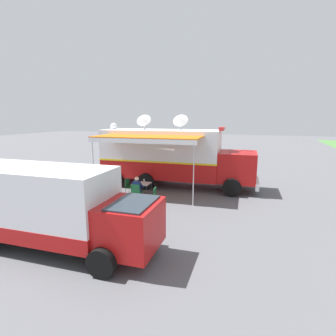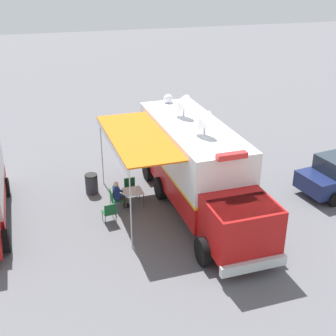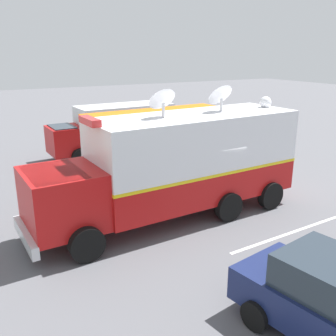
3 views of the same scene
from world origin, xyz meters
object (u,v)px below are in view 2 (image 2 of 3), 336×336
object	(u,v)px
folding_table	(133,192)
folding_chair_spare_by_truck	(110,211)
folding_chair_at_table	(114,198)
water_bottle	(136,189)
trash_bin	(92,184)
seated_responder	(118,194)
command_truck	(198,166)
folding_chair_beside_table	(130,186)

from	to	relation	value
folding_table	folding_chair_spare_by_truck	size ratio (longest dim) A/B	0.96
folding_chair_at_table	folding_chair_spare_by_truck	size ratio (longest dim) A/B	1.00
water_bottle	trash_bin	size ratio (longest dim) A/B	0.25
water_bottle	folding_chair_spare_by_truck	xyz separation A→B (m)	(1.29, 1.03, -0.32)
folding_chair_at_table	seated_responder	size ratio (longest dim) A/B	0.70
command_truck	folding_table	size ratio (longest dim) A/B	11.46
water_bottle	trash_bin	world-z (taller)	water_bottle
command_truck	folding_chair_at_table	distance (m)	3.76
command_truck	folding_chair_spare_by_truck	xyz separation A→B (m)	(3.73, 0.21, -1.43)
folding_chair_at_table	folding_chair_beside_table	size ratio (longest dim) A/B	1.00
water_bottle	seated_responder	bearing A→B (deg)	-2.72
folding_chair_beside_table	seated_responder	bearing A→B (deg)	51.73
command_truck	folding_chair_beside_table	world-z (taller)	command_truck
trash_bin	folding_chair_at_table	bearing A→B (deg)	114.14
command_truck	folding_table	world-z (taller)	command_truck
folding_table	water_bottle	size ratio (longest dim) A/B	3.74
command_truck	seated_responder	bearing A→B (deg)	-15.17
command_truck	folding_table	xyz separation A→B (m)	(2.57, -0.86, -1.27)
command_truck	folding_table	bearing A→B (deg)	-18.51
folding_table	folding_chair_at_table	world-z (taller)	folding_chair_at_table
command_truck	seated_responder	xyz separation A→B (m)	(3.18, -0.86, -1.30)
folding_table	seated_responder	distance (m)	0.61
command_truck	folding_chair_beside_table	bearing A→B (deg)	-34.25
trash_bin	water_bottle	bearing A→B (deg)	134.59
folding_table	folding_chair_beside_table	xyz separation A→B (m)	(-0.06, -0.85, -0.16)
folding_table	folding_chair_spare_by_truck	world-z (taller)	folding_chair_spare_by_truck
folding_table	folding_chair_at_table	bearing A→B (deg)	0.48
folding_chair_beside_table	folding_chair_spare_by_truck	bearing A→B (deg)	57.48
folding_table	water_bottle	xyz separation A→B (m)	(-0.13, 0.03, 0.16)
folding_table	trash_bin	world-z (taller)	trash_bin
command_truck	trash_bin	bearing A→B (deg)	-31.55
seated_responder	folding_table	bearing A→B (deg)	179.78
folding_chair_at_table	command_truck	bearing A→B (deg)	165.79
command_truck	seated_responder	size ratio (longest dim) A/B	7.68
folding_chair_at_table	folding_chair_spare_by_truck	bearing A→B (deg)	71.05
folding_chair_at_table	trash_bin	world-z (taller)	trash_bin
folding_chair_spare_by_truck	seated_responder	xyz separation A→B (m)	(-0.55, -1.07, 0.14)
seated_responder	water_bottle	bearing A→B (deg)	177.28
folding_chair_beside_table	folding_table	bearing A→B (deg)	86.12
folding_chair_at_table	trash_bin	xyz separation A→B (m)	(0.75, -1.68, -0.06)
water_bottle	folding_chair_beside_table	size ratio (longest dim) A/B	0.26
folding_chair_at_table	seated_responder	distance (m)	0.23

